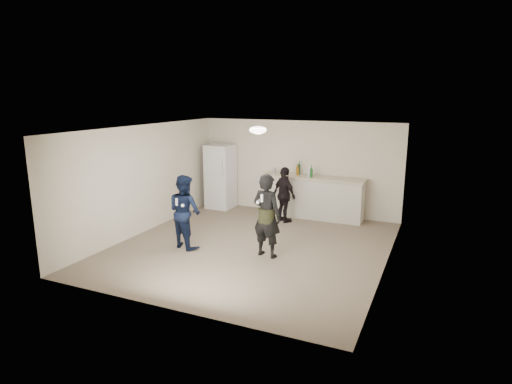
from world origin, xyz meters
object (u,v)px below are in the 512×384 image
at_px(woman, 267,216).
at_px(shaker, 274,171).
at_px(fridge, 221,176).
at_px(man, 185,211).
at_px(spectator, 284,195).
at_px(counter, 313,198).

bearing_deg(woman, shaker, -61.36).
xyz_separation_m(fridge, woman, (2.65, -2.99, -0.06)).
height_order(fridge, man, fridge).
bearing_deg(spectator, counter, -93.57).
distance_m(shaker, spectator, 0.93).
xyz_separation_m(man, spectator, (1.28, 2.56, -0.07)).
xyz_separation_m(shaker, man, (-0.76, -3.17, -0.40)).
relative_size(fridge, woman, 1.07).
bearing_deg(spectator, fridge, 17.74).
distance_m(man, woman, 1.79).
bearing_deg(woman, fridge, -38.71).
relative_size(counter, spectator, 1.84).
xyz_separation_m(fridge, spectator, (2.16, -0.63, -0.19)).
bearing_deg(counter, woman, -90.76).
bearing_deg(counter, shaker, -175.40).
bearing_deg(spectator, man, 97.26).
bearing_deg(woman, spectator, -68.54).
bearing_deg(counter, man, -119.17).
distance_m(counter, woman, 3.07).
height_order(man, spectator, man).
relative_size(shaker, man, 0.11).
bearing_deg(counter, spectator, -127.47).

